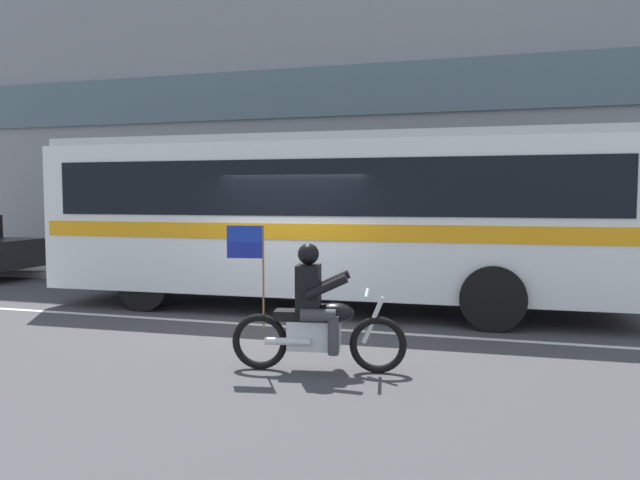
% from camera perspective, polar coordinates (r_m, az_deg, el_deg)
% --- Properties ---
extents(ground_plane, '(60.00, 60.00, 0.00)m').
position_cam_1_polar(ground_plane, '(10.68, -2.52, -7.41)').
color(ground_plane, '#3D3D3F').
extents(sidewalk_curb, '(28.00, 3.80, 0.15)m').
position_cam_1_polar(sidewalk_curb, '(15.52, 3.54, -3.53)').
color(sidewalk_curb, gray).
rests_on(sidewalk_curb, ground_plane).
extents(lane_center_stripe, '(26.60, 0.14, 0.01)m').
position_cam_1_polar(lane_center_stripe, '(10.13, -3.62, -8.03)').
color(lane_center_stripe, silver).
rests_on(lane_center_stripe, ground_plane).
extents(office_building_facade, '(28.00, 0.89, 14.57)m').
position_cam_1_polar(office_building_facade, '(18.37, 5.32, 20.39)').
color(office_building_facade, gray).
rests_on(office_building_facade, ground_plane).
extents(transit_bus, '(10.76, 2.87, 3.22)m').
position_cam_1_polar(transit_bus, '(11.50, 1.21, 2.86)').
color(transit_bus, white).
rests_on(transit_bus, ground_plane).
extents(motorcycle_with_rider, '(2.17, 0.73, 1.78)m').
position_cam_1_polar(motorcycle_with_rider, '(7.46, -0.36, -7.21)').
color(motorcycle_with_rider, black).
rests_on(motorcycle_with_rider, ground_plane).
extents(fire_hydrant, '(0.22, 0.30, 0.75)m').
position_cam_1_polar(fire_hydrant, '(14.31, 0.03, -2.37)').
color(fire_hydrant, red).
rests_on(fire_hydrant, sidewalk_curb).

